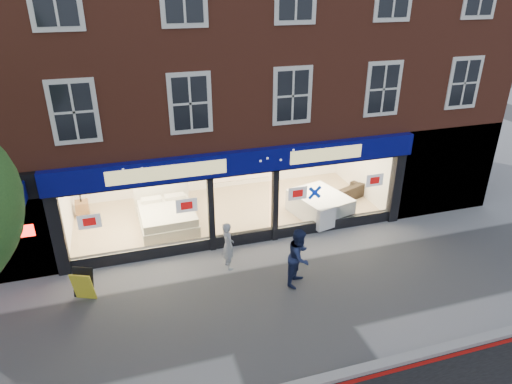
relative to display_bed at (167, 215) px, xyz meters
name	(u,v)px	position (x,y,z in m)	size (l,w,h in m)	color
ground	(275,300)	(2.27, -4.90, -0.46)	(120.00, 120.00, 0.00)	gray
kerb_stone	(319,381)	(2.27, -7.80, -0.40)	(60.00, 0.25, 0.12)	gray
showroom_floor	(228,212)	(2.27, 0.35, -0.41)	(11.00, 4.50, 0.10)	tan
building	(211,18)	(2.25, 2.03, 6.21)	(19.00, 8.26, 10.30)	brown
display_bed	(167,215)	(0.00, 0.00, 0.00)	(1.97, 2.36, 1.31)	beige
bedside_table	(82,208)	(-2.83, 1.60, -0.09)	(0.45, 0.45, 0.55)	brown
mattress_stack	(320,205)	(5.37, -0.90, 0.04)	(2.05, 2.36, 0.80)	silver
sofa	(345,192)	(6.87, 0.06, -0.08)	(1.92, 0.75, 0.56)	black
a_board	(83,285)	(-2.63, -3.29, -0.02)	(0.58, 0.37, 0.89)	gold
pedestrian_grey	(228,246)	(1.46, -3.00, 0.29)	(0.55, 0.36, 1.50)	#9FA3A7
pedestrian_blue	(299,257)	(3.18, -4.33, 0.40)	(0.84, 0.65, 1.73)	#182043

